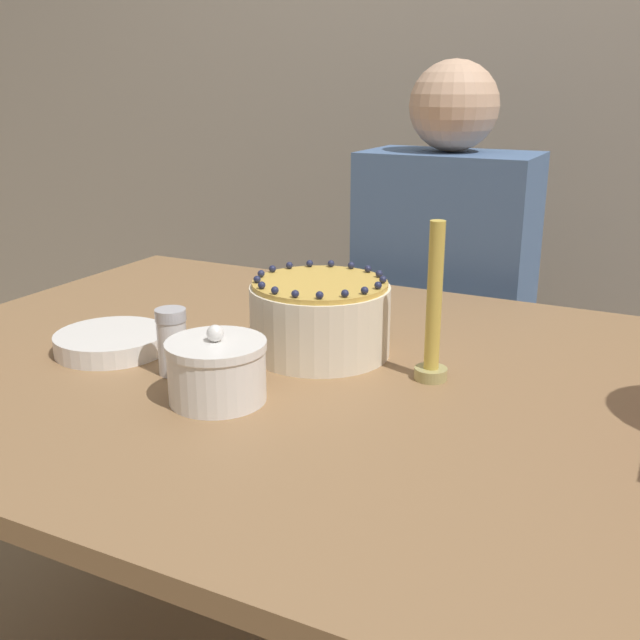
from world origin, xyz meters
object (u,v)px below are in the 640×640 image
(sugar_shaker, at_px, (172,341))
(cake, at_px, (320,318))
(person_man_blue_shirt, at_px, (441,348))
(candle, at_px, (433,318))
(sugar_bowl, at_px, (217,370))

(sugar_shaker, bearing_deg, cake, 48.88)
(cake, xyz_separation_m, person_man_blue_shirt, (0.01, 0.66, -0.27))
(person_man_blue_shirt, bearing_deg, candle, 105.88)
(cake, height_order, sugar_shaker, cake)
(sugar_shaker, xyz_separation_m, person_man_blue_shirt, (0.17, 0.84, -0.26))
(sugar_bowl, height_order, person_man_blue_shirt, person_man_blue_shirt)
(sugar_bowl, bearing_deg, person_man_blue_shirt, 86.80)
(cake, distance_m, sugar_bowl, 0.24)
(sugar_bowl, relative_size, candle, 0.59)
(person_man_blue_shirt, bearing_deg, sugar_shaker, 78.73)
(sugar_bowl, relative_size, person_man_blue_shirt, 0.12)
(cake, bearing_deg, sugar_bowl, -100.25)
(candle, bearing_deg, sugar_shaker, -156.47)
(person_man_blue_shirt, bearing_deg, cake, 89.38)
(sugar_bowl, height_order, sugar_shaker, sugar_bowl)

